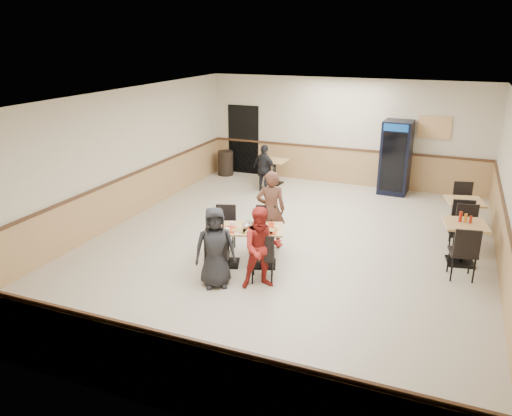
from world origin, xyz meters
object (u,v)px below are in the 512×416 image
at_px(diner_woman_right, 262,248).
at_px(side_table_far, 463,212).
at_px(lone_diner, 265,168).
at_px(diner_woman_left, 215,247).
at_px(diner_man_opposite, 271,210).
at_px(side_table_near, 464,237).
at_px(trash_bin, 226,163).
at_px(pepsi_cooler, 396,158).
at_px(back_table, 275,168).
at_px(main_table, 245,240).

relative_size(diner_woman_right, side_table_far, 1.64).
xyz_separation_m(lone_diner, side_table_far, (5.09, -1.35, -0.13)).
distance_m(diner_woman_left, diner_man_opposite, 1.92).
height_order(diner_woman_left, lone_diner, diner_woman_left).
relative_size(diner_woman_left, side_table_near, 1.62).
bearing_deg(side_table_far, diner_man_opposite, -148.86).
bearing_deg(trash_bin, pepsi_cooler, 0.49).
distance_m(back_table, pepsi_cooler, 3.38).
relative_size(main_table, lone_diner, 1.18).
bearing_deg(side_table_far, pepsi_cooler, 124.93).
height_order(diner_woman_right, diner_man_opposite, diner_man_opposite).
xyz_separation_m(diner_man_opposite, side_table_near, (3.62, 0.65, -0.27)).
relative_size(diner_man_opposite, pepsi_cooler, 0.81).
distance_m(side_table_near, back_table, 6.29).
relative_size(side_table_far, back_table, 1.22).
bearing_deg(side_table_near, diner_woman_left, -147.06).
distance_m(lone_diner, pepsi_cooler, 3.54).
relative_size(diner_woman_left, diner_man_opposite, 0.89).
bearing_deg(side_table_near, main_table, -157.04).
height_order(lone_diner, side_table_far, lone_diner).
xyz_separation_m(main_table, diner_woman_right, (0.60, -0.69, 0.23)).
xyz_separation_m(diner_woman_left, trash_bin, (-2.91, 6.57, -0.34)).
bearing_deg(pepsi_cooler, diner_woman_left, -104.72).
height_order(diner_woman_left, diner_man_opposite, diner_man_opposite).
height_order(side_table_far, pepsi_cooler, pepsi_cooler).
bearing_deg(back_table, trash_bin, 168.56).
bearing_deg(diner_woman_right, diner_woman_left, 168.13).
bearing_deg(diner_woman_right, lone_diner, 79.98).
height_order(diner_man_opposite, back_table, diner_man_opposite).
xyz_separation_m(diner_woman_left, diner_man_opposite, (0.30, 1.89, 0.09)).
relative_size(lone_diner, back_table, 1.81).
bearing_deg(diner_man_opposite, lone_diner, -92.00).
relative_size(diner_woman_left, side_table_far, 1.62).
bearing_deg(side_table_near, trash_bin, 149.51).
distance_m(diner_woman_left, pepsi_cooler, 6.95).
distance_m(diner_man_opposite, lone_diner, 3.83).
bearing_deg(pepsi_cooler, lone_diner, -157.01).
xyz_separation_m(diner_woman_left, lone_diner, (-1.18, 5.41, -0.06)).
height_order(back_table, pepsi_cooler, pepsi_cooler).
bearing_deg(side_table_far, diner_woman_left, -133.86).
height_order(main_table, diner_woman_right, diner_woman_right).
height_order(diner_woman_left, diner_woman_right, diner_woman_right).
distance_m(diner_man_opposite, side_table_far, 4.22).
bearing_deg(pepsi_cooler, diner_man_opposite, -108.00).
height_order(diner_woman_left, back_table, diner_woman_left).
bearing_deg(side_table_near, back_table, 144.26).
relative_size(diner_woman_left, diner_woman_right, 0.99).
bearing_deg(trash_bin, diner_woman_left, -66.07).
height_order(main_table, diner_woman_left, diner_woman_left).
relative_size(diner_man_opposite, trash_bin, 2.16).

